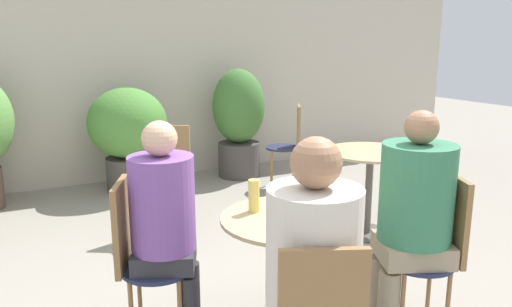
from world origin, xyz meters
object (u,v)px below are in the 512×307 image
at_px(bistro_chair_2, 437,244).
at_px(seated_person_0, 166,218).
at_px(seated_person_2, 412,210).
at_px(beer_glass_0, 254,196).
at_px(bistro_chair_0, 139,251).
at_px(beer_glass_1, 332,200).
at_px(bistro_chair_3, 291,139).
at_px(potted_plant_1, 128,131).
at_px(cafe_table_near, 290,251).
at_px(cafe_table_far, 370,172).
at_px(seated_person_1, 312,268).
at_px(bistro_chair_5, 170,171).
at_px(potted_plant_2, 239,119).

height_order(bistro_chair_2, seated_person_0, seated_person_0).
relative_size(seated_person_2, beer_glass_0, 7.27).
xyz_separation_m(bistro_chair_0, beer_glass_1, (0.90, -0.39, 0.26)).
relative_size(bistro_chair_3, seated_person_2, 0.73).
relative_size(beer_glass_0, beer_glass_1, 0.94).
bearing_deg(potted_plant_1, cafe_table_near, -87.59).
relative_size(cafe_table_near, bistro_chair_2, 0.79).
relative_size(bistro_chair_3, beer_glass_1, 4.98).
distance_m(cafe_table_far, seated_person_1, 2.30).
height_order(bistro_chair_0, seated_person_2, seated_person_2).
height_order(bistro_chair_0, bistro_chair_5, same).
relative_size(seated_person_1, beer_glass_1, 6.84).
relative_size(seated_person_1, seated_person_2, 1.00).
height_order(cafe_table_far, beer_glass_0, beer_glass_0).
distance_m(beer_glass_1, potted_plant_1, 3.27).
bearing_deg(bistro_chair_5, seated_person_2, -40.26).
distance_m(seated_person_1, potted_plant_2, 4.04).
bearing_deg(beer_glass_1, beer_glass_0, 141.90).
relative_size(bistro_chair_2, seated_person_2, 0.73).
bearing_deg(cafe_table_far, seated_person_2, -121.19).
bearing_deg(bistro_chair_2, beer_glass_0, -95.59).
height_order(bistro_chair_3, potted_plant_2, potted_plant_2).
relative_size(cafe_table_near, bistro_chair_3, 0.79).
bearing_deg(bistro_chair_5, seated_person_0, -76.51).
xyz_separation_m(bistro_chair_0, potted_plant_2, (1.88, 2.90, 0.14)).
xyz_separation_m(bistro_chair_3, seated_person_2, (-0.88, -2.72, 0.19)).
relative_size(bistro_chair_3, bistro_chair_5, 1.00).
xyz_separation_m(bistro_chair_2, seated_person_1, (-0.96, -0.28, 0.19)).
xyz_separation_m(cafe_table_near, bistro_chair_0, (-0.71, 0.30, 0.02)).
bearing_deg(seated_person_1, beer_glass_1, -108.41).
relative_size(beer_glass_1, potted_plant_1, 0.17).
bearing_deg(bistro_chair_3, beer_glass_1, 3.60).
bearing_deg(potted_plant_2, bistro_chair_3, -68.46).
bearing_deg(bistro_chair_0, bistro_chair_5, 0.45).
height_order(seated_person_2, potted_plant_1, seated_person_2).
bearing_deg(cafe_table_far, cafe_table_near, -142.49).
relative_size(seated_person_0, seated_person_2, 0.97).
bearing_deg(seated_person_0, potted_plant_1, 14.19).
height_order(potted_plant_1, potted_plant_2, potted_plant_2).
bearing_deg(bistro_chair_5, cafe_table_far, 4.78).
height_order(seated_person_0, seated_person_2, seated_person_2).
bearing_deg(seated_person_2, cafe_table_near, -90.00).
relative_size(bistro_chair_0, seated_person_2, 0.73).
height_order(beer_glass_0, potted_plant_1, potted_plant_1).
distance_m(bistro_chair_0, bistro_chair_3, 3.07).
bearing_deg(cafe_table_far, bistro_chair_5, 153.91).
height_order(cafe_table_far, seated_person_1, seated_person_1).
bearing_deg(potted_plant_2, bistro_chair_0, -122.99).
height_order(bistro_chair_0, potted_plant_2, potted_plant_2).
height_order(seated_person_2, beer_glass_1, seated_person_2).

